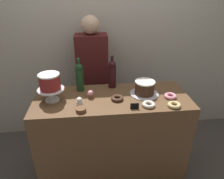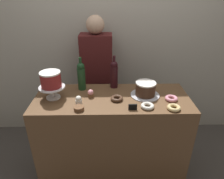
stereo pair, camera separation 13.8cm
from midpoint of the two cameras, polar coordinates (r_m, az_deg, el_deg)
The scene contains 18 objects.
ground_plane at distance 2.47m, azimuth 1.72°, elevation -21.96°, with size 12.00×12.00×0.00m, color #4C4742.
back_wall at distance 2.54m, azimuth 1.24°, elevation 14.18°, with size 6.00×0.05×2.60m.
display_counter at distance 2.14m, azimuth 1.90°, elevation -13.51°, with size 1.42×0.56×0.96m.
cake_stand_pedestal at distance 1.87m, azimuth -14.41°, elevation -0.17°, with size 0.23×0.23×0.11m.
white_layer_cake at distance 1.83m, azimuth -14.78°, elevation 2.76°, with size 0.18×0.18×0.14m.
silver_serving_platter at distance 1.92m, azimuth 11.28°, elevation -1.59°, with size 0.27×0.27×0.01m.
chocolate_round_cake at distance 1.89m, azimuth 11.46°, elevation 0.20°, with size 0.18×0.18×0.12m.
wine_bottle_dark_red at distance 1.99m, azimuth 2.56°, elevation 4.42°, with size 0.08×0.08×0.33m.
wine_bottle_green at distance 1.96m, azimuth -6.64°, elevation 3.89°, with size 0.08×0.08×0.33m.
cupcake_strawberry at distance 1.85m, azimuth -3.91°, elevation -1.20°, with size 0.06×0.06×0.07m.
cupcake_vanilla at distance 1.76m, azimuth -7.16°, elevation -3.00°, with size 0.06×0.06×0.07m.
donut_pink at distance 1.90m, azimuth 18.36°, elevation -2.45°, with size 0.11×0.11×0.03m.
donut_glazed at distance 1.77m, azimuth 19.14°, elevation -4.90°, with size 0.11×0.11×0.03m.
donut_chocolate at distance 1.81m, azimuth 3.54°, elevation -2.58°, with size 0.11×0.11×0.03m.
donut_sugar at distance 1.73m, azimuth 12.19°, elevation -4.62°, with size 0.11×0.11×0.03m.
cookie_stack at distance 1.68m, azimuth -6.97°, elevation -5.33°, with size 0.08×0.08×0.03m.
price_sign_chalkboard at distance 1.68m, azimuth 8.18°, elevation -4.96°, with size 0.07×0.01×0.05m.
barista_figure at distance 2.47m, azimuth -2.58°, elevation 2.43°, with size 0.36×0.22×1.60m.
Camera 2 is at (-0.03, -1.62, 1.87)m, focal length 32.53 mm.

